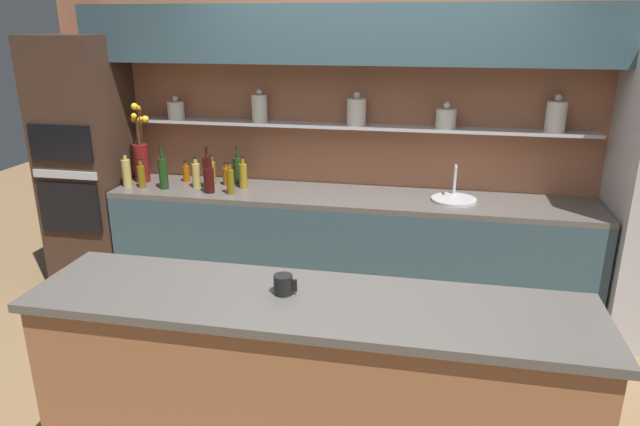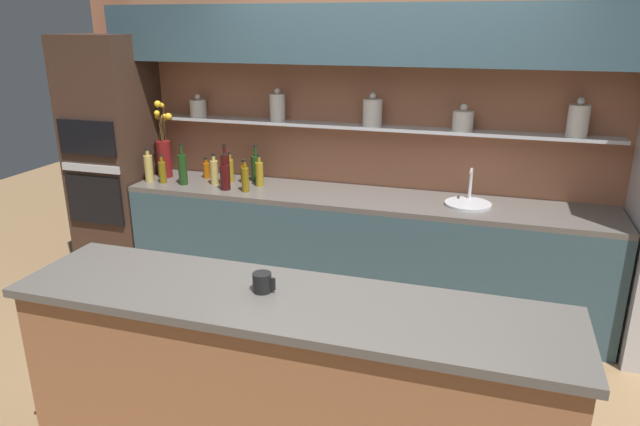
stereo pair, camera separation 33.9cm
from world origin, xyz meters
TOP-DOWN VIEW (x-y plane):
  - ground_plane at (0.00, 0.00)m, footprint 12.00×12.00m
  - back_wall_unit at (-0.00, 1.53)m, footprint 5.20×0.44m
  - back_counter_unit at (-0.12, 1.24)m, footprint 3.69×0.62m
  - island_counter at (0.00, -0.70)m, footprint 2.52×0.61m
  - oven_tower at (-2.29, 1.24)m, footprint 0.62×0.64m
  - flower_vase at (-1.84, 1.30)m, footprint 0.14×0.19m
  - sink_fixture at (0.67, 1.25)m, footprint 0.33×0.33m
  - bottle_wine_0 at (-1.18, 1.09)m, footprint 0.08×0.08m
  - bottle_spirit_1 at (-1.88, 1.12)m, footprint 0.07×0.07m
  - bottle_wine_2 at (-1.05, 1.40)m, footprint 0.08×0.08m
  - bottle_oil_3 at (-0.96, 1.27)m, footprint 0.06×0.06m
  - bottle_oil_4 at (-1.00, 1.09)m, footprint 0.06×0.06m
  - bottle_wine_5 at (-1.24, 1.22)m, footprint 0.07×0.07m
  - bottle_sauce_6 at (-1.49, 1.36)m, footprint 0.06×0.06m
  - bottle_oil_7 at (-1.24, 1.32)m, footprint 0.05×0.05m
  - bottle_spirit_8 at (-1.33, 1.21)m, footprint 0.06×0.06m
  - bottle_wine_9 at (-1.57, 1.13)m, footprint 0.07×0.07m
  - bottle_oil_10 at (-1.76, 1.12)m, footprint 0.06×0.06m
  - bottle_sauce_11 at (-1.12, 1.32)m, footprint 0.06×0.06m
  - coffee_mug at (-0.12, -0.67)m, footprint 0.11×0.09m

SIDE VIEW (x-z plane):
  - ground_plane at x=0.00m, z-range 0.00..0.00m
  - back_counter_unit at x=-0.12m, z-range 0.00..0.92m
  - island_counter at x=0.00m, z-range 0.00..1.02m
  - sink_fixture at x=0.67m, z-range 0.82..1.07m
  - bottle_sauce_6 at x=-1.49m, z-range 0.90..1.08m
  - bottle_sauce_11 at x=-1.12m, z-range 0.90..1.10m
  - bottle_oil_10 at x=-1.76m, z-range 0.90..1.13m
  - bottle_oil_7 at x=-1.24m, z-range 0.90..1.15m
  - bottle_wine_0 at x=-1.18m, z-range 0.88..1.17m
  - bottle_oil_4 at x=-1.00m, z-range 0.90..1.15m
  - bottle_oil_3 at x=-0.96m, z-range 0.90..1.15m
  - bottle_spirit_8 at x=-1.33m, z-range 0.90..1.15m
  - bottle_wine_2 at x=-1.05m, z-range 0.88..1.18m
  - bottle_spirit_1 at x=-1.88m, z-range 0.90..1.18m
  - oven_tower at x=-2.29m, z-range 0.00..2.08m
  - bottle_wine_5 at x=-1.24m, z-range 0.88..1.22m
  - bottle_wine_9 at x=-1.57m, z-range 0.88..1.22m
  - coffee_mug at x=-0.12m, z-range 1.02..1.11m
  - flower_vase at x=-1.84m, z-range 0.81..1.46m
  - back_wall_unit at x=0.00m, z-range 0.25..2.85m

